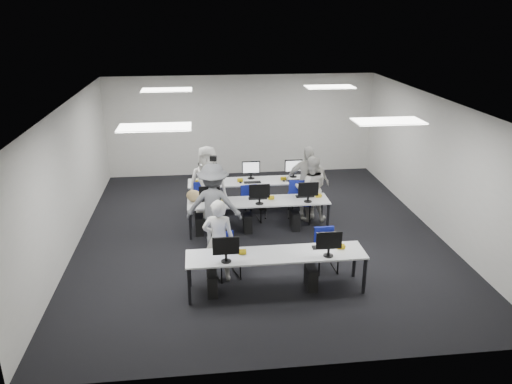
{
  "coord_description": "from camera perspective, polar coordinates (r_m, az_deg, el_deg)",
  "views": [
    {
      "loc": [
        -1.28,
        -10.22,
        4.84
      ],
      "look_at": [
        -0.07,
        0.06,
        1.0
      ],
      "focal_mm": 35.0,
      "sensor_mm": 36.0,
      "label": 1
    }
  ],
  "objects": [
    {
      "name": "equipment_mid",
      "position": [
        11.38,
        -0.67,
        -2.84
      ],
      "size": [
        2.91,
        0.41,
        1.19
      ],
      "color": "white",
      "rests_on": "desk_mid"
    },
    {
      "name": "chair_1",
      "position": [
        9.9,
        7.94,
        -7.4
      ],
      "size": [
        0.43,
        0.47,
        0.84
      ],
      "rotation": [
        0.0,
        0.0,
        0.04
      ],
      "color": "navy",
      "rests_on": "ground"
    },
    {
      "name": "handbag",
      "position": [
        11.28,
        -7.13,
        -0.43
      ],
      "size": [
        0.39,
        0.32,
        0.28
      ],
      "primitive_type": "ellipsoid",
      "rotation": [
        0.0,
        0.0,
        -0.34
      ],
      "color": "#A18553",
      "rests_on": "desk_mid"
    },
    {
      "name": "room",
      "position": [
        10.83,
        0.42,
        2.39
      ],
      "size": [
        9.0,
        9.02,
        3.0
      ],
      "color": "black",
      "rests_on": "ground"
    },
    {
      "name": "desk_front",
      "position": [
        8.95,
        2.32,
        -7.36
      ],
      "size": [
        3.2,
        0.7,
        0.73
      ],
      "color": "#AAACAE",
      "rests_on": "ground"
    },
    {
      "name": "chair_6",
      "position": [
        12.27,
        0.24,
        -1.51
      ],
      "size": [
        0.49,
        0.52,
        0.86
      ],
      "rotation": [
        0.0,
        0.0,
        -0.16
      ],
      "color": "navy",
      "rests_on": "ground"
    },
    {
      "name": "desk_mid",
      "position": [
        11.29,
        0.28,
        -1.25
      ],
      "size": [
        3.2,
        0.7,
        0.73
      ],
      "color": "#AAACAE",
      "rests_on": "ground"
    },
    {
      "name": "chair_5",
      "position": [
        12.14,
        -5.14,
        -1.79
      ],
      "size": [
        0.45,
        0.49,
        0.9
      ],
      "rotation": [
        0.0,
        0.0,
        -0.04
      ],
      "color": "navy",
      "rests_on": "ground"
    },
    {
      "name": "student_1",
      "position": [
        11.91,
        6.31,
        0.39
      ],
      "size": [
        0.84,
        0.69,
        1.59
      ],
      "primitive_type": "imported",
      "rotation": [
        0.0,
        0.0,
        3.02
      ],
      "color": "silver",
      "rests_on": "ground"
    },
    {
      "name": "chair_0",
      "position": [
        9.59,
        -3.33,
        -8.17
      ],
      "size": [
        0.52,
        0.55,
        0.85
      ],
      "rotation": [
        0.0,
        0.0,
        0.28
      ],
      "color": "navy",
      "rests_on": "ground"
    },
    {
      "name": "photographer",
      "position": [
        10.58,
        -4.87,
        -1.51
      ],
      "size": [
        1.27,
        0.86,
        1.83
      ],
      "primitive_type": "imported",
      "rotation": [
        0.0,
        0.0,
        2.98
      ],
      "color": "slate",
      "rests_on": "ground"
    },
    {
      "name": "chair_7",
      "position": [
        12.31,
        4.77,
        -1.32
      ],
      "size": [
        0.56,
        0.59,
        0.98
      ],
      "rotation": [
        0.0,
        0.0,
        -0.17
      ],
      "color": "navy",
      "rests_on": "ground"
    },
    {
      "name": "desk_back",
      "position": [
        12.6,
        -0.49,
        1.08
      ],
      "size": [
        3.2,
        0.7,
        0.73
      ],
      "color": "#AAACAE",
      "rests_on": "ground"
    },
    {
      "name": "student_0",
      "position": [
        9.25,
        -4.29,
        -5.55
      ],
      "size": [
        0.63,
        0.46,
        1.61
      ],
      "primitive_type": "imported",
      "rotation": [
        0.0,
        0.0,
        3.01
      ],
      "color": "silver",
      "rests_on": "ground"
    },
    {
      "name": "student_3",
      "position": [
        12.09,
        5.86,
        1.16
      ],
      "size": [
        1.12,
        0.74,
        1.78
      ],
      "primitive_type": "imported",
      "rotation": [
        0.0,
        0.0,
        -0.32
      ],
      "color": "silver",
      "rests_on": "ground"
    },
    {
      "name": "dslr_camera",
      "position": [
        10.43,
        -4.91,
        3.83
      ],
      "size": [
        0.17,
        0.2,
        0.1
      ],
      "primitive_type": "cube",
      "rotation": [
        0.0,
        0.0,
        2.98
      ],
      "color": "black",
      "rests_on": "photographer"
    },
    {
      "name": "chair_2",
      "position": [
        11.84,
        -5.9,
        -2.25
      ],
      "size": [
        0.49,
        0.53,
        0.98
      ],
      "rotation": [
        0.0,
        0.0,
        0.02
      ],
      "color": "navy",
      "rests_on": "ground"
    },
    {
      "name": "equipment_back",
      "position": [
        12.75,
        0.36,
        -0.23
      ],
      "size": [
        2.91,
        0.41,
        1.19
      ],
      "color": "white",
      "rests_on": "desk_back"
    },
    {
      "name": "chair_4",
      "position": [
        12.05,
        5.37,
        -1.92
      ],
      "size": [
        0.6,
        0.63,
        0.93
      ],
      "rotation": [
        0.0,
        0.0,
        -0.38
      ],
      "color": "navy",
      "rests_on": "ground"
    },
    {
      "name": "student_2",
      "position": [
        11.85,
        -5.53,
        0.91
      ],
      "size": [
        0.91,
        0.61,
        1.83
      ],
      "primitive_type": "imported",
      "rotation": [
        0.0,
        0.0,
        -0.03
      ],
      "color": "silver",
      "rests_on": "ground"
    },
    {
      "name": "equipment_front",
      "position": [
        9.07,
        1.09,
        -9.29
      ],
      "size": [
        2.51,
        0.41,
        1.19
      ],
      "color": "#0C25A1",
      "rests_on": "desk_front"
    },
    {
      "name": "ceiling_panels",
      "position": [
        10.47,
        0.44,
        10.14
      ],
      "size": [
        5.2,
        4.6,
        0.02
      ],
      "color": "white",
      "rests_on": "room"
    },
    {
      "name": "chair_3",
      "position": [
        11.98,
        -0.6,
        -2.08
      ],
      "size": [
        0.48,
        0.51,
        0.85
      ],
      "rotation": [
        0.0,
        0.0,
        0.15
      ],
      "color": "navy",
      "rests_on": "ground"
    }
  ]
}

